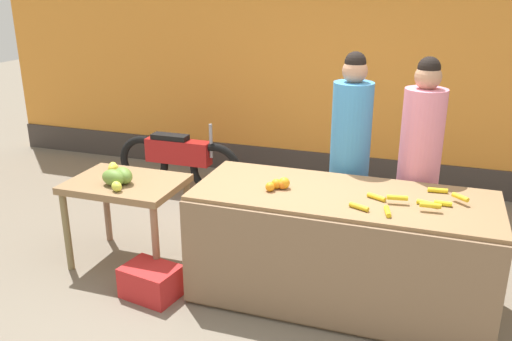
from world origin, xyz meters
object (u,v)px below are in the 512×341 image
object	(u,v)px
vendor_woman_blue_shirt	(349,160)
vendor_woman_pink_shirt	(418,169)
parked_motorcycle	(179,160)
produce_sack	(234,214)
produce_crate	(151,282)

from	to	relation	value
vendor_woman_blue_shirt	vendor_woman_pink_shirt	distance (m)	0.58
vendor_woman_blue_shirt	parked_motorcycle	bearing A→B (deg)	155.25
vendor_woman_blue_shirt	vendor_woman_pink_shirt	world-z (taller)	vendor_woman_blue_shirt
vendor_woman_pink_shirt	parked_motorcycle	size ratio (longest dim) A/B	1.16
vendor_woman_pink_shirt	produce_sack	distance (m)	1.79
vendor_woman_pink_shirt	produce_sack	size ratio (longest dim) A/B	3.27
parked_motorcycle	produce_crate	bearing A→B (deg)	-69.16
parked_motorcycle	produce_sack	xyz separation A→B (m)	(1.09, -1.01, -0.12)
parked_motorcycle	produce_crate	size ratio (longest dim) A/B	3.64
vendor_woman_blue_shirt	produce_sack	distance (m)	1.27
vendor_woman_pink_shirt	parked_motorcycle	xyz separation A→B (m)	(-2.76, 1.04, -0.54)
vendor_woman_blue_shirt	produce_sack	world-z (taller)	vendor_woman_blue_shirt
vendor_woman_pink_shirt	produce_crate	xyz separation A→B (m)	(-1.94, -1.11, -0.81)
vendor_woman_pink_shirt	produce_sack	xyz separation A→B (m)	(-1.66, 0.03, -0.66)
vendor_woman_blue_shirt	vendor_woman_pink_shirt	xyz separation A→B (m)	(0.58, -0.03, -0.01)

